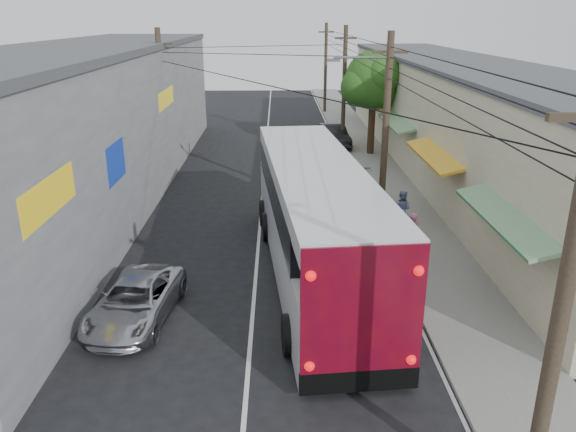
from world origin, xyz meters
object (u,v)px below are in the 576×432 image
jeepney (136,301)px  parked_suv (356,195)px  parked_car_mid (333,169)px  pedestrian_far (402,209)px  pedestrian_near (412,233)px  parked_car_far (333,136)px  coach_bus (315,218)px

jeepney → parked_suv: (7.84, 9.91, 0.11)m
parked_car_mid → pedestrian_far: (2.15, -7.60, 0.30)m
pedestrian_near → pedestrian_far: (0.19, 2.76, 0.01)m
pedestrian_far → parked_suv: bearing=-30.2°
parked_car_mid → pedestrian_far: size_ratio=2.29×
parked_suv → parked_car_mid: (-0.62, 4.96, -0.09)m
jeepney → parked_car_mid: 16.52m
parked_car_mid → pedestrian_near: (1.96, -10.36, 0.29)m
parked_car_far → pedestrian_near: size_ratio=2.89×
jeepney → pedestrian_far: (9.37, 7.26, 0.32)m
coach_bus → jeepney: size_ratio=3.14×
jeepney → pedestrian_far: 11.86m
parked_suv → pedestrian_far: 3.06m
parked_suv → pedestrian_far: pedestrian_far is taller
jeepney → pedestrian_far: size_ratio=2.73×
jeepney → parked_suv: bearing=58.4°
parked_car_mid → parked_car_far: (0.80, 8.41, 0.13)m
parked_car_far → pedestrian_near: bearing=-94.1°
coach_bus → jeepney: (-5.45, -3.10, -1.43)m
jeepney → pedestrian_far: bearing=44.6°
parked_suv → pedestrian_far: size_ratio=3.07×
parked_car_mid → parked_car_far: size_ratio=0.80×
jeepney → pedestrian_near: 10.22m
parked_car_mid → parked_car_far: 8.45m
parked_suv → parked_car_mid: bearing=101.2°
coach_bus → pedestrian_near: size_ratio=8.70×
parked_car_far → pedestrian_far: (1.35, -16.01, 0.17)m
jeepney → coach_bus: bearing=36.4°
coach_bus → pedestrian_near: bearing=15.4°
coach_bus → parked_suv: size_ratio=2.79×
parked_suv → parked_car_mid: 5.00m
coach_bus → parked_suv: (2.39, 6.80, -1.33)m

